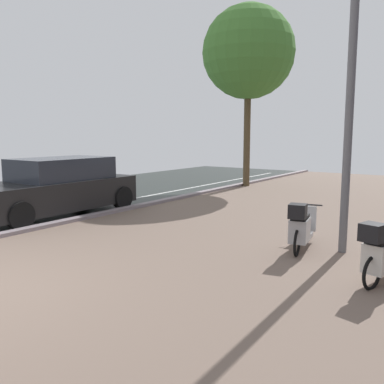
{
  "coord_description": "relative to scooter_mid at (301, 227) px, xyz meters",
  "views": [
    {
      "loc": [
        5.44,
        -2.35,
        2.07
      ],
      "look_at": [
        1.62,
        3.18,
        1.12
      ],
      "focal_mm": 39.03,
      "sensor_mm": 36.0,
      "label": 1
    }
  ],
  "objects": [
    {
      "name": "ground",
      "position": [
        -1.49,
        -4.73,
        -0.44
      ],
      "size": [
        21.0,
        40.0,
        0.13
      ],
      "color": "#242A27"
    },
    {
      "name": "scooter_mid",
      "position": [
        0.0,
        0.0,
        0.0
      ],
      "size": [
        0.64,
        1.67,
        0.92
      ],
      "color": "black",
      "rests_on": "ground"
    },
    {
      "name": "parked_car_near",
      "position": [
        -6.38,
        -0.3,
        0.27
      ],
      "size": [
        1.89,
        4.17,
        1.44
      ],
      "color": "black",
      "rests_on": "ground"
    },
    {
      "name": "lamp_post",
      "position": [
        0.65,
        0.3,
        2.9
      ],
      "size": [
        0.2,
        0.52,
        5.99
      ],
      "color": "slate",
      "rests_on": "ground"
    },
    {
      "name": "street_tree",
      "position": [
        -5.08,
        7.71,
        4.71
      ],
      "size": [
        3.53,
        3.53,
        6.91
      ],
      "color": "brown",
      "rests_on": "ground"
    }
  ]
}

